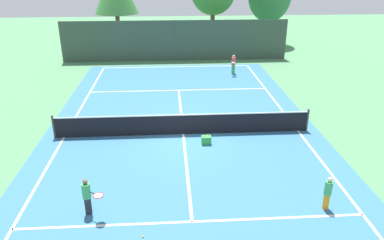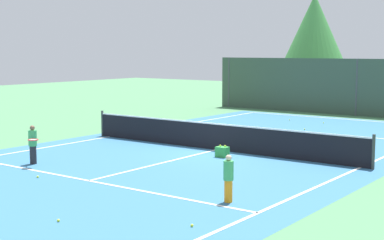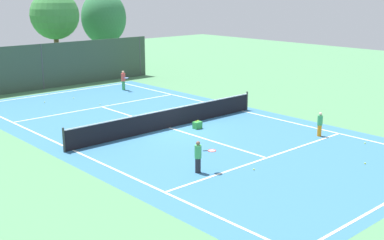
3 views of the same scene
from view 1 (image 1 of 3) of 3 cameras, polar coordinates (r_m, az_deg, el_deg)
ground_plane at (r=17.51m, az=-1.36°, el=-2.17°), size 80.00×80.00×0.00m
court_surface at (r=17.51m, az=-1.36°, el=-2.16°), size 13.00×25.00×0.01m
tennis_net at (r=17.30m, az=-1.37°, el=-0.64°), size 11.90×0.10×1.10m
perimeter_fence at (r=30.39m, az=-2.57°, el=12.03°), size 18.00×0.12×3.20m
player_0 at (r=26.99m, az=6.36°, el=8.52°), size 0.45×0.87×1.36m
player_1 at (r=12.46m, az=-15.71°, el=-11.16°), size 0.80×0.69×1.27m
player_2 at (r=13.03m, az=20.05°, el=-10.42°), size 0.25×0.25×1.18m
ball_crate at (r=16.55m, az=2.20°, el=-3.07°), size 0.42×0.31×0.43m
tennis_ball_0 at (r=11.59m, az=-7.53°, el=-17.25°), size 0.07×0.07×0.07m
tennis_ball_3 at (r=26.73m, az=-6.60°, el=6.87°), size 0.07×0.07×0.07m
tennis_ball_4 at (r=26.60m, az=-2.37°, el=6.92°), size 0.07×0.07×0.07m
tennis_ball_5 at (r=23.98m, az=-1.51°, el=5.08°), size 0.07×0.07×0.07m
tennis_ball_6 at (r=19.20m, az=-3.73°, el=0.28°), size 0.07×0.07×0.07m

